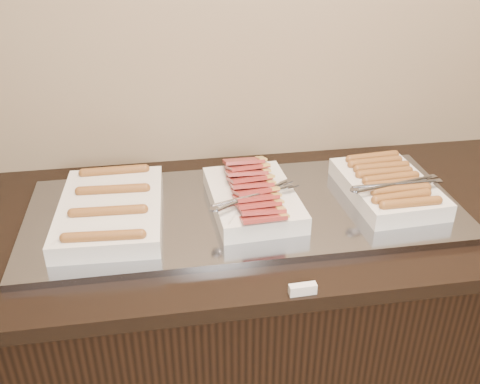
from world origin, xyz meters
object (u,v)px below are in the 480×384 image
counter (249,331)px  dish_left (111,209)px  warming_tray (245,210)px  dish_center (253,196)px  dish_right (388,186)px

counter → dish_left: bearing=-180.0°
dish_left → warming_tray: bearing=2.3°
dish_left → dish_center: (0.39, -0.00, 0.01)m
warming_tray → dish_center: size_ratio=3.32×
counter → dish_right: 0.64m
counter → dish_center: size_ratio=5.70×
warming_tray → counter: bearing=0.0°
counter → dish_right: bearing=-0.6°
counter → dish_left: size_ratio=4.99×
counter → dish_right: (0.40, -0.00, 0.50)m
warming_tray → dish_left: bearing=-180.0°
warming_tray → dish_left: (-0.36, -0.00, 0.04)m
counter → warming_tray: 0.46m
dish_left → dish_right: dish_right is taller
warming_tray → dish_right: dish_right is taller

